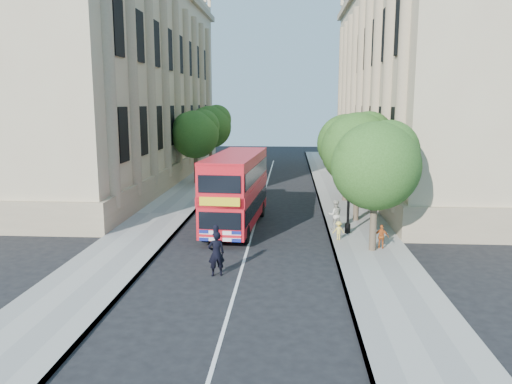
% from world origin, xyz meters
% --- Properties ---
extents(ground, '(120.00, 120.00, 0.00)m').
position_xyz_m(ground, '(0.00, 0.00, 0.00)').
color(ground, black).
rests_on(ground, ground).
extents(pavement_right, '(3.50, 80.00, 0.12)m').
position_xyz_m(pavement_right, '(5.75, 10.00, 0.06)').
color(pavement_right, gray).
rests_on(pavement_right, ground).
extents(pavement_left, '(3.50, 80.00, 0.12)m').
position_xyz_m(pavement_left, '(-5.75, 10.00, 0.06)').
color(pavement_left, gray).
rests_on(pavement_left, ground).
extents(building_right, '(12.00, 38.00, 18.00)m').
position_xyz_m(building_right, '(13.80, 24.00, 9.00)').
color(building_right, tan).
rests_on(building_right, ground).
extents(building_left, '(12.00, 38.00, 18.00)m').
position_xyz_m(building_left, '(-13.80, 24.00, 9.00)').
color(building_left, tan).
rests_on(building_left, ground).
extents(tree_right_near, '(4.00, 4.00, 6.08)m').
position_xyz_m(tree_right_near, '(5.84, 3.03, 4.25)').
color(tree_right_near, '#473828').
rests_on(tree_right_near, ground).
extents(tree_right_mid, '(4.20, 4.20, 6.37)m').
position_xyz_m(tree_right_mid, '(5.84, 9.03, 4.45)').
color(tree_right_mid, '#473828').
rests_on(tree_right_mid, ground).
extents(tree_right_far, '(4.00, 4.00, 6.15)m').
position_xyz_m(tree_right_far, '(5.84, 15.03, 4.31)').
color(tree_right_far, '#473828').
rests_on(tree_right_far, ground).
extents(tree_left_far, '(4.00, 4.00, 6.30)m').
position_xyz_m(tree_left_far, '(-5.96, 22.03, 4.44)').
color(tree_left_far, '#473828').
rests_on(tree_left_far, ground).
extents(tree_left_back, '(4.20, 4.20, 6.65)m').
position_xyz_m(tree_left_back, '(-5.96, 30.03, 4.71)').
color(tree_left_back, '#473828').
rests_on(tree_left_back, ground).
extents(lamp_post, '(0.32, 0.32, 5.16)m').
position_xyz_m(lamp_post, '(5.00, 6.00, 2.51)').
color(lamp_post, black).
rests_on(lamp_post, pavement_right).
extents(double_decker_bus, '(2.91, 8.82, 4.01)m').
position_xyz_m(double_decker_bus, '(-0.96, 7.22, 2.21)').
color(double_decker_bus, red).
rests_on(double_decker_bus, ground).
extents(box_van, '(2.60, 5.34, 2.95)m').
position_xyz_m(box_van, '(-1.79, 12.17, 1.45)').
color(box_van, black).
rests_on(box_van, ground).
extents(police_constable, '(0.77, 0.63, 1.83)m').
position_xyz_m(police_constable, '(-0.93, -0.59, 0.91)').
color(police_constable, black).
rests_on(police_constable, ground).
extents(woman_pedestrian, '(0.88, 0.74, 1.61)m').
position_xyz_m(woman_pedestrian, '(4.40, 6.72, 0.92)').
color(woman_pedestrian, beige).
rests_on(woman_pedestrian, pavement_right).
extents(child_a, '(0.70, 0.43, 1.12)m').
position_xyz_m(child_a, '(6.26, 3.32, 0.68)').
color(child_a, '#C05B21').
rests_on(child_a, pavement_right).
extents(child_b, '(0.65, 0.45, 0.93)m').
position_xyz_m(child_b, '(4.40, 4.70, 0.58)').
color(child_b, '#F6D553').
rests_on(child_b, pavement_right).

